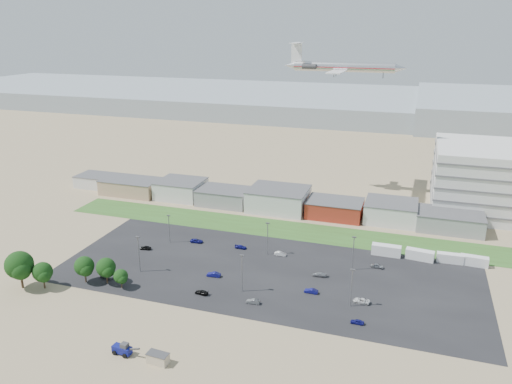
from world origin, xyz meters
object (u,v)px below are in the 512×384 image
at_px(parked_car_4, 214,274).
at_px(parked_car_9, 197,241).
at_px(parked_car_2, 357,322).
at_px(telehandler, 122,348).
at_px(parked_car_3, 202,292).
at_px(parked_car_12, 319,274).
at_px(parked_car_8, 377,266).
at_px(tree_far_left, 20,268).
at_px(parked_car_0, 361,301).
at_px(airliner, 344,67).
at_px(parked_car_11, 280,254).
at_px(parked_car_1, 311,291).
at_px(parked_car_6, 241,247).
at_px(parked_car_5, 145,248).
at_px(portable_shed, 158,358).
at_px(box_trailer_a, 386,250).
at_px(parked_car_13, 253,301).
at_px(parked_car_10, 107,276).

distance_m(parked_car_4, parked_car_9, 24.51).
relative_size(parked_car_2, parked_car_9, 0.78).
distance_m(telehandler, parked_car_3, 29.18).
bearing_deg(parked_car_12, parked_car_8, 121.38).
distance_m(tree_far_left, parked_car_4, 51.90).
xyz_separation_m(parked_car_0, parked_car_9, (-55.79, 21.12, -0.01)).
distance_m(tree_far_left, parked_car_9, 53.15).
xyz_separation_m(airliner, parked_car_11, (-6.70, -65.41, -51.59)).
xyz_separation_m(tree_far_left, parked_car_2, (88.35, 10.78, -5.44)).
bearing_deg(parked_car_8, parked_car_1, 148.58).
bearing_deg(parked_car_6, parked_car_8, -90.84).
xyz_separation_m(parked_car_1, parked_car_4, (-28.14, 0.42, 0.05)).
xyz_separation_m(parked_car_1, parked_car_8, (15.37, 20.28, 0.03)).
relative_size(parked_car_6, parked_car_8, 1.01).
xyz_separation_m(telehandler, parked_car_3, (5.95, 28.56, -0.90)).
xyz_separation_m(airliner, parked_car_6, (-20.05, -64.43, -51.65)).
xyz_separation_m(parked_car_3, parked_car_5, (-28.29, 19.93, 0.07)).
bearing_deg(parked_car_8, parked_car_12, 130.15).
bearing_deg(parked_car_1, parked_car_4, -90.39).
relative_size(parked_car_4, parked_car_11, 1.09).
bearing_deg(parked_car_11, parked_car_6, 83.06).
bearing_deg(parked_car_0, parked_car_11, -123.34).
bearing_deg(parked_car_6, parked_car_9, 89.66).
xyz_separation_m(portable_shed, parked_car_12, (24.66, 48.34, -0.58)).
height_order(tree_far_left, parked_car_5, tree_far_left).
xyz_separation_m(parked_car_3, parked_car_12, (27.57, 19.48, 0.05)).
height_order(parked_car_2, parked_car_5, parked_car_5).
relative_size(box_trailer_a, parked_car_13, 2.46).
xyz_separation_m(tree_far_left, parked_car_13, (61.88, 11.75, -5.40)).
xyz_separation_m(telehandler, parked_car_13, (20.34, 28.40, -0.85)).
height_order(portable_shed, parked_car_0, portable_shed).
distance_m(portable_shed, parked_car_10, 42.86).
bearing_deg(parked_car_1, parked_car_12, 179.43).
relative_size(telehandler, parked_car_1, 1.88).
distance_m(parked_car_3, parked_car_8, 52.17).
bearing_deg(parked_car_13, tree_far_left, -82.47).
bearing_deg(parked_car_2, parked_car_9, -117.91).
height_order(portable_shed, telehandler, telehandler).
xyz_separation_m(parked_car_0, parked_car_2, (0.17, -9.91, -0.04)).
height_order(airliner, parked_car_11, airliner).
bearing_deg(parked_car_11, portable_shed, 166.82).
bearing_deg(parked_car_2, parked_car_5, -105.84).
distance_m(telehandler, parked_car_9, 59.17).
bearing_deg(airliner, parked_car_11, -94.14).
xyz_separation_m(parked_car_0, parked_car_13, (-26.30, -8.93, 0.00)).
xyz_separation_m(box_trailer_a, parked_car_0, (-3.86, -30.72, -1.06)).
distance_m(box_trailer_a, parked_car_12, 26.27).
xyz_separation_m(tree_far_left, parked_car_11, (61.06, 40.91, -5.39)).
distance_m(portable_shed, parked_car_0, 53.34).
relative_size(parked_car_3, parked_car_13, 1.06).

